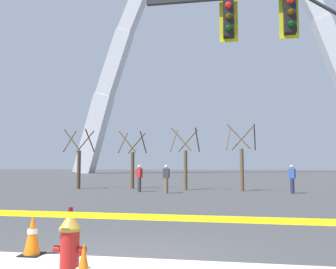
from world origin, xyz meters
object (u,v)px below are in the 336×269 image
Objects in this scene: pedestrian_walking_left at (139,178)px; pedestrian_standing_center at (166,179)px; fire_hydrant at (70,246)px; pedestrian_walking_right at (292,179)px; monument_arch at (219,48)px; traffic_cone_by_hydrant at (32,235)px.

pedestrian_walking_left is 1.00× the size of pedestrian_standing_center.
pedestrian_walking_right reaches higher than fire_hydrant.
pedestrian_walking_left is 1.98m from pedestrian_standing_center.
monument_arch is 52.14m from pedestrian_standing_center.
monument_arch is 35.61× the size of pedestrian_walking_right.
monument_arch is at bearing 87.76° from pedestrian_standing_center.
pedestrian_walking_right is at bearing 65.45° from traffic_cone_by_hydrant.
fire_hydrant reaches higher than traffic_cone_by_hydrant.
monument_arch is at bearing 96.41° from pedestrian_walking_right.
fire_hydrant is 1.70m from traffic_cone_by_hydrant.
pedestrian_walking_left is (-3.61, -45.90, -22.98)m from monument_arch.
pedestrian_standing_center and pedestrian_walking_right have the same top height.
pedestrian_standing_center reaches higher than fire_hydrant.
traffic_cone_by_hydrant is 0.46× the size of pedestrian_walking_left.
monument_arch is at bearing 85.51° from pedestrian_walking_left.
fire_hydrant is at bearing -109.15° from pedestrian_walking_right.
pedestrian_standing_center is (-1.34, 15.13, 0.35)m from fire_hydrant.
pedestrian_standing_center is 1.00× the size of pedestrian_walking_right.
fire_hydrant is 17.14m from pedestrian_walking_right.
fire_hydrant is 15.19m from pedestrian_standing_center.
pedestrian_walking_right is (8.74, 0.20, 0.00)m from pedestrian_walking_left.
pedestrian_walking_left is 1.00× the size of pedestrian_walking_right.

